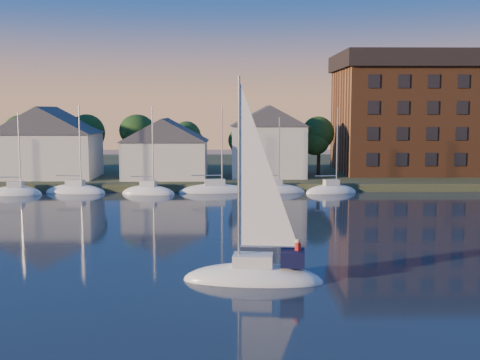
{
  "coord_description": "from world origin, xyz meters",
  "views": [
    {
      "loc": [
        2.8,
        -23.94,
        10.25
      ],
      "look_at": [
        3.52,
        22.0,
        4.84
      ],
      "focal_mm": 45.0,
      "sensor_mm": 36.0,
      "label": 1
    }
  ],
  "objects_px": {
    "hero_sailboat": "(255,272)",
    "clubhouse_west": "(48,141)",
    "clubhouse_east": "(268,140)",
    "condo_block": "(441,112)",
    "clubhouse_centre": "(165,148)"
  },
  "relations": [
    {
      "from": "clubhouse_centre",
      "to": "condo_block",
      "type": "distance_m",
      "value": 41.05
    },
    {
      "from": "clubhouse_west",
      "to": "condo_block",
      "type": "xyz_separation_m",
      "value": [
        56.0,
        6.95,
        3.86
      ]
    },
    {
      "from": "clubhouse_centre",
      "to": "condo_block",
      "type": "height_order",
      "value": "condo_block"
    },
    {
      "from": "clubhouse_west",
      "to": "clubhouse_east",
      "type": "xyz_separation_m",
      "value": [
        30.0,
        1.0,
        0.07
      ]
    },
    {
      "from": "clubhouse_centre",
      "to": "clubhouse_east",
      "type": "xyz_separation_m",
      "value": [
        14.0,
        2.0,
        0.87
      ]
    },
    {
      "from": "clubhouse_west",
      "to": "clubhouse_east",
      "type": "height_order",
      "value": "clubhouse_east"
    },
    {
      "from": "clubhouse_east",
      "to": "condo_block",
      "type": "xyz_separation_m",
      "value": [
        26.0,
        5.95,
        3.79
      ]
    },
    {
      "from": "clubhouse_centre",
      "to": "clubhouse_east",
      "type": "relative_size",
      "value": 1.1
    },
    {
      "from": "condo_block",
      "to": "hero_sailboat",
      "type": "height_order",
      "value": "condo_block"
    },
    {
      "from": "clubhouse_west",
      "to": "hero_sailboat",
      "type": "bearing_deg",
      "value": -60.76
    },
    {
      "from": "hero_sailboat",
      "to": "clubhouse_west",
      "type": "bearing_deg",
      "value": -54.71
    },
    {
      "from": "clubhouse_west",
      "to": "hero_sailboat",
      "type": "xyz_separation_m",
      "value": [
        26.27,
        -46.92,
        -5.37
      ]
    },
    {
      "from": "clubhouse_west",
      "to": "condo_block",
      "type": "height_order",
      "value": "condo_block"
    },
    {
      "from": "hero_sailboat",
      "to": "clubhouse_east",
      "type": "bearing_deg",
      "value": -88.4
    },
    {
      "from": "clubhouse_east",
      "to": "condo_block",
      "type": "distance_m",
      "value": 26.94
    }
  ]
}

